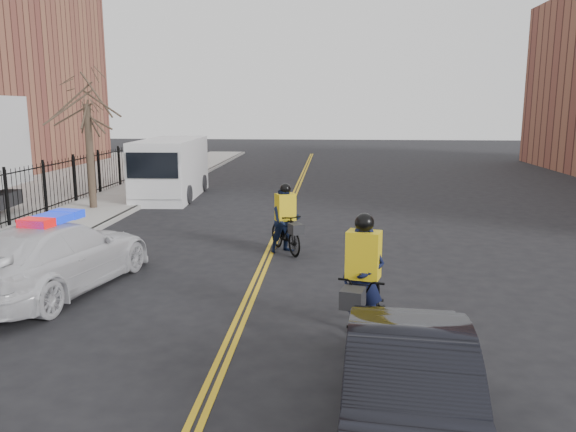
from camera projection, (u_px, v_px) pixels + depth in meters
The scene contains 12 objects.
ground at pixel (247, 303), 11.71m from camera, with size 120.00×120.00×0.00m, color black.
center_line_left at pixel (279, 224), 19.55m from camera, with size 0.10×60.00×0.01m, color gold.
center_line_right at pixel (284, 224), 19.53m from camera, with size 0.10×60.00×0.01m, color gold.
sidewalk at pixel (73, 219), 20.10m from camera, with size 3.00×60.00×0.15m, color #999691.
curb at pixel (114, 220), 19.98m from camera, with size 0.20×60.00×0.15m, color #999691.
iron_fence at pixel (31, 193), 20.03m from camera, with size 0.12×28.00×2.00m, color black, non-canonical shape.
street_tree at pixel (88, 120), 21.40m from camera, with size 3.20×3.20×4.80m.
police_cruiser at pixel (55, 256), 12.40m from camera, with size 3.06×5.68×1.72m.
dark_sedan at pixel (410, 396), 6.55m from camera, with size 1.51×4.34×1.43m, color black.
cargo_van at pixel (170, 169), 25.09m from camera, with size 2.66×6.35×2.61m.
cyclist_near at pixel (362, 292), 10.03m from camera, with size 1.35×2.38×2.21m.
cyclist_far at pixel (286, 226), 15.66m from camera, with size 1.41×1.96×1.96m.
Camera 1 is at (1.71, -11.05, 4.03)m, focal length 35.00 mm.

